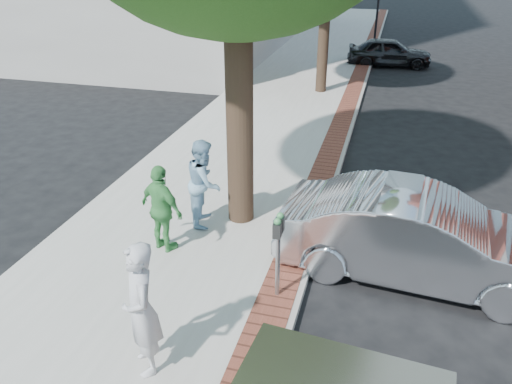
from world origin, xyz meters
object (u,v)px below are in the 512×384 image
(person_officer, at_px, (204,182))
(person_green, at_px, (162,209))
(parking_meter, at_px, (278,239))
(sedan_silver, at_px, (420,237))
(person_gray, at_px, (141,310))
(bg_car, at_px, (389,52))

(person_officer, relative_size, person_green, 1.05)
(parking_meter, bearing_deg, person_officer, 135.24)
(parking_meter, xyz_separation_m, person_officer, (-1.94, 1.92, -0.17))
(parking_meter, xyz_separation_m, person_green, (-2.32, 0.77, -0.22))
(sedan_silver, bearing_deg, parking_meter, 126.64)
(person_gray, height_order, person_officer, person_gray)
(person_gray, xyz_separation_m, person_officer, (-0.61, 3.86, -0.07))
(bg_car, bearing_deg, person_green, 163.52)
(person_officer, distance_m, person_green, 1.22)
(parking_meter, xyz_separation_m, bg_car, (1.12, 18.02, -0.56))
(person_green, relative_size, bg_car, 0.44)
(sedan_silver, relative_size, bg_car, 1.26)
(person_officer, xyz_separation_m, person_green, (-0.38, -1.15, -0.04))
(sedan_silver, bearing_deg, person_green, 102.18)
(person_officer, bearing_deg, bg_car, -22.92)
(person_gray, distance_m, sedan_silver, 4.81)
(parking_meter, relative_size, person_green, 0.88)
(person_officer, relative_size, bg_car, 0.46)
(parking_meter, distance_m, person_green, 2.45)
(person_officer, distance_m, bg_car, 16.39)
(person_officer, bearing_deg, person_green, 149.68)
(parking_meter, bearing_deg, bg_car, 86.46)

